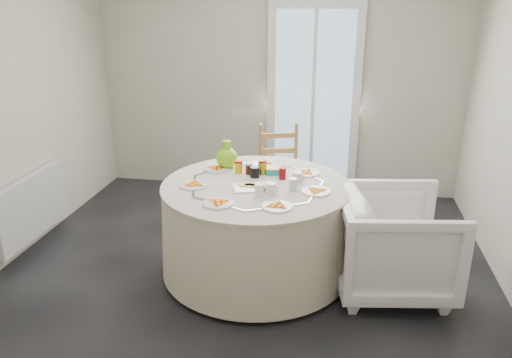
% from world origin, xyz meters
% --- Properties ---
extents(floor, '(4.00, 4.00, 0.00)m').
position_xyz_m(floor, '(0.00, 0.00, 0.00)').
color(floor, black).
rests_on(floor, ground).
extents(wall_back, '(4.00, 0.02, 2.60)m').
position_xyz_m(wall_back, '(0.00, 2.00, 1.30)').
color(wall_back, '#BCB5A3').
rests_on(wall_back, floor).
extents(glass_door, '(1.00, 0.08, 2.10)m').
position_xyz_m(glass_door, '(0.40, 1.95, 1.05)').
color(glass_door, silver).
rests_on(glass_door, floor).
extents(radiator, '(0.07, 1.00, 0.55)m').
position_xyz_m(radiator, '(-1.94, 0.20, 0.38)').
color(radiator, silver).
rests_on(radiator, floor).
extents(table, '(1.51, 1.51, 0.76)m').
position_xyz_m(table, '(0.08, 0.10, 0.38)').
color(table, beige).
rests_on(table, floor).
extents(wooden_chair, '(0.51, 0.50, 0.94)m').
position_xyz_m(wooden_chair, '(0.14, 1.19, 0.47)').
color(wooden_chair, '#A56A42').
rests_on(wooden_chair, floor).
extents(armchair, '(0.89, 0.94, 0.86)m').
position_xyz_m(armchair, '(1.14, 0.00, 0.39)').
color(armchair, white).
rests_on(armchair, floor).
extents(place_settings, '(1.36, 1.36, 0.02)m').
position_xyz_m(place_settings, '(0.08, 0.10, 0.77)').
color(place_settings, silver).
rests_on(place_settings, table).
extents(jar_cluster, '(0.45, 0.26, 0.12)m').
position_xyz_m(jar_cluster, '(0.07, 0.29, 0.82)').
color(jar_cluster, '#944C18').
rests_on(jar_cluster, table).
extents(butter_tub, '(0.15, 0.12, 0.06)m').
position_xyz_m(butter_tub, '(0.19, 0.36, 0.79)').
color(butter_tub, '#13A39C').
rests_on(butter_tub, table).
extents(green_pitcher, '(0.21, 0.21, 0.23)m').
position_xyz_m(green_pitcher, '(-0.23, 0.44, 0.87)').
color(green_pitcher, '#7BC716').
rests_on(green_pitcher, table).
extents(cheese_platter, '(0.36, 0.29, 0.04)m').
position_xyz_m(cheese_platter, '(0.08, 0.01, 0.77)').
color(cheese_platter, white).
rests_on(cheese_platter, table).
extents(mugs_glasses, '(0.67, 0.67, 0.10)m').
position_xyz_m(mugs_glasses, '(0.22, 0.13, 0.81)').
color(mugs_glasses, '#A4A4A4').
rests_on(mugs_glasses, table).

